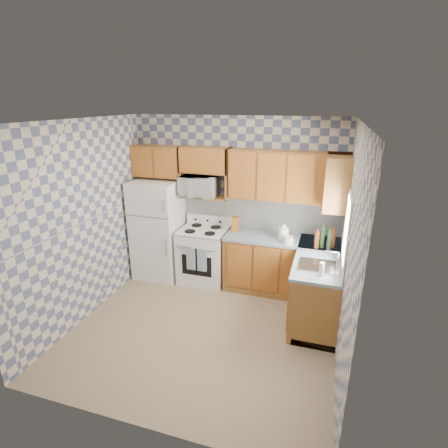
{
  "coord_description": "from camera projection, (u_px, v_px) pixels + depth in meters",
  "views": [
    {
      "loc": [
        1.43,
        -3.72,
        2.92
      ],
      "look_at": [
        0.05,
        0.75,
        1.25
      ],
      "focal_mm": 28.0,
      "sensor_mm": 36.0,
      "label": 1
    }
  ],
  "objects": [
    {
      "name": "base_cabinets_back",
      "position": [
        281.0,
        266.0,
        5.52
      ],
      "size": [
        1.75,
        0.6,
        0.88
      ],
      "primitive_type": "cube",
      "color": "brown",
      "rests_on": "floor"
    },
    {
      "name": "backguard",
      "position": [
        209.0,
        220.0,
        5.92
      ],
      "size": [
        0.76,
        0.08,
        0.17
      ],
      "primitive_type": "cube",
      "color": "white",
      "rests_on": "cooktop"
    },
    {
      "name": "floor",
      "position": [
        204.0,
        328.0,
        4.73
      ],
      "size": [
        3.4,
        3.4,
        0.0
      ],
      "primitive_type": "plane",
      "color": "#8B7457",
      "rests_on": "ground"
    },
    {
      "name": "right_wall",
      "position": [
        348.0,
        252.0,
        3.8
      ],
      "size": [
        0.02,
        3.2,
        2.7
      ],
      "primitive_type": "cube",
      "color": "slate",
      "rests_on": "ground"
    },
    {
      "name": "bottle_1",
      "position": [
        329.0,
        240.0,
        4.89
      ],
      "size": [
        0.07,
        0.07,
        0.3
      ],
      "primitive_type": "cylinder",
      "color": "black",
      "rests_on": "countertop_back"
    },
    {
      "name": "backsplash_right",
      "position": [
        344.0,
        239.0,
        4.58
      ],
      "size": [
        0.02,
        1.6,
        0.56
      ],
      "primitive_type": "cube",
      "color": "white",
      "rests_on": "right_wall"
    },
    {
      "name": "upper_cabinets_right",
      "position": [
        338.0,
        182.0,
        4.81
      ],
      "size": [
        0.33,
        0.7,
        0.74
      ],
      "primitive_type": "cube",
      "color": "brown",
      "rests_on": "right_wall"
    },
    {
      "name": "microwave",
      "position": [
        199.0,
        186.0,
        5.59
      ],
      "size": [
        0.6,
        0.41,
        0.33
      ],
      "primitive_type": "imported",
      "rotation": [
        0.0,
        0.0,
        0.01
      ],
      "color": "white",
      "rests_on": "microwave_shelf"
    },
    {
      "name": "food_containers",
      "position": [
        288.0,
        240.0,
        5.13
      ],
      "size": [
        0.16,
        0.16,
        0.11
      ],
      "primitive_type": null,
      "color": "silver",
      "rests_on": "countertop_back"
    },
    {
      "name": "stove_body",
      "position": [
        204.0,
        256.0,
        5.86
      ],
      "size": [
        0.76,
        0.65,
        0.9
      ],
      "primitive_type": "cube",
      "color": "white",
      "rests_on": "floor"
    },
    {
      "name": "base_cabinets_right",
      "position": [
        317.0,
        286.0,
        4.91
      ],
      "size": [
        0.6,
        1.6,
        0.88
      ],
      "primitive_type": "cube",
      "color": "brown",
      "rests_on": "floor"
    },
    {
      "name": "back_wall",
      "position": [
        236.0,
        201.0,
        5.72
      ],
      "size": [
        3.4,
        0.02,
        2.7
      ],
      "primitive_type": "cube",
      "color": "slate",
      "rests_on": "ground"
    },
    {
      "name": "upper_cabinets_fridge",
      "position": [
        158.0,
        161.0,
        5.72
      ],
      "size": [
        0.82,
        0.33,
        0.5
      ],
      "primitive_type": "cube",
      "color": "brown",
      "rests_on": "back_wall"
    },
    {
      "name": "soap_bottle",
      "position": [
        322.0,
        269.0,
        4.18
      ],
      "size": [
        0.06,
        0.06,
        0.17
      ],
      "primitive_type": "cylinder",
      "color": "silver",
      "rests_on": "countertop_right"
    },
    {
      "name": "dish_towel_left",
      "position": [
        192.0,
        259.0,
        5.53
      ],
      "size": [
        0.18,
        0.02,
        0.38
      ],
      "primitive_type": "cube",
      "color": "navy",
      "rests_on": "stove_body"
    },
    {
      "name": "countertop_right",
      "position": [
        319.0,
        257.0,
        4.76
      ],
      "size": [
        0.63,
        1.6,
        0.04
      ],
      "primitive_type": "cube",
      "color": "slate",
      "rests_on": "base_cabinets_right"
    },
    {
      "name": "countertop_back",
      "position": [
        283.0,
        239.0,
        5.36
      ],
      "size": [
        1.77,
        0.63,
        0.04
      ],
      "primitive_type": "cube",
      "color": "slate",
      "rests_on": "base_cabinets_back"
    },
    {
      "name": "bottle_0",
      "position": [
        322.0,
        237.0,
        4.97
      ],
      "size": [
        0.07,
        0.07,
        0.32
      ],
      "primitive_type": "cylinder",
      "color": "black",
      "rests_on": "countertop_back"
    },
    {
      "name": "dish_towel_right",
      "position": [
        201.0,
        260.0,
        5.49
      ],
      "size": [
        0.18,
        0.02,
        0.38
      ],
      "primitive_type": "cube",
      "color": "navy",
      "rests_on": "stove_body"
    },
    {
      "name": "microwave_shelf",
      "position": [
        206.0,
        197.0,
        5.67
      ],
      "size": [
        0.8,
        0.33,
        0.03
      ],
      "primitive_type": "cube",
      "color": "brown",
      "rests_on": "back_wall"
    },
    {
      "name": "electric_kettle",
      "position": [
        284.0,
        234.0,
        5.25
      ],
      "size": [
        0.15,
        0.15,
        0.19
      ],
      "primitive_type": "cylinder",
      "color": "white",
      "rests_on": "countertop_back"
    },
    {
      "name": "bottle_3",
      "position": [
        317.0,
        240.0,
        4.94
      ],
      "size": [
        0.07,
        0.07,
        0.25
      ],
      "primitive_type": "cylinder",
      "color": "#582911",
      "rests_on": "countertop_back"
    },
    {
      "name": "knife_block",
      "position": [
        235.0,
        224.0,
        5.59
      ],
      "size": [
        0.14,
        0.14,
        0.25
      ],
      "primitive_type": "cube",
      "rotation": [
        0.0,
        0.0,
        0.29
      ],
      "color": "brown",
      "rests_on": "countertop_back"
    },
    {
      "name": "sink",
      "position": [
        318.0,
        266.0,
        4.44
      ],
      "size": [
        0.48,
        0.4,
        0.03
      ],
      "primitive_type": "cube",
      "color": "#B7B7BC",
      "rests_on": "countertop_right"
    },
    {
      "name": "window",
      "position": [
        347.0,
        230.0,
        4.18
      ],
      "size": [
        0.02,
        0.66,
        0.86
      ],
      "primitive_type": "cube",
      "color": "white",
      "rests_on": "right_wall"
    },
    {
      "name": "backsplash_back",
      "position": [
        260.0,
        212.0,
        5.65
      ],
      "size": [
        2.6,
        0.02,
        0.56
      ],
      "primitive_type": "cube",
      "color": "white",
      "rests_on": "back_wall"
    },
    {
      "name": "bottle_2",
      "position": [
        333.0,
        238.0,
        4.97
      ],
      "size": [
        0.07,
        0.07,
        0.27
      ],
      "primitive_type": "cylinder",
      "color": "#582911",
      "rests_on": "countertop_back"
    },
    {
      "name": "upper_cabinets_back",
      "position": [
        288.0,
        176.0,
        5.17
      ],
      "size": [
        1.75,
        0.33,
        0.74
      ],
      "primitive_type": "cube",
      "color": "brown",
      "rests_on": "back_wall"
    },
    {
      "name": "cooktop",
      "position": [
        203.0,
        230.0,
        5.7
      ],
      "size": [
        0.76,
        0.65,
        0.02
      ],
      "primitive_type": "cube",
      "color": "silver",
      "rests_on": "stove_body"
    },
    {
      "name": "refrigerator",
      "position": [
        158.0,
        230.0,
        5.93
      ],
      "size": [
        0.75,
        0.7,
        1.68
      ],
      "primitive_type": "cube",
      "color": "white",
      "rests_on": "floor"
    }
  ]
}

